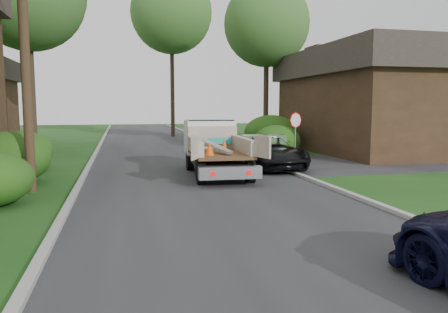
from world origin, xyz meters
TOP-DOWN VIEW (x-y plane):
  - ground at (0.00, 0.00)m, footprint 120.00×120.00m
  - road at (0.00, 10.00)m, footprint 8.00×90.00m
  - side_street at (12.00, 9.00)m, footprint 16.00×7.00m
  - curb_left at (-4.10, 10.00)m, footprint 0.20×90.00m
  - curb_right at (4.10, 10.00)m, footprint 0.20×90.00m
  - stop_sign at (5.20, 9.00)m, footprint 0.71×0.32m
  - utility_pole at (-5.48, 4.98)m, footprint 2.42×1.25m
  - house_right at (13.00, 14.00)m, footprint 9.72×12.96m
  - hedge_left_b at (-6.50, 6.50)m, footprint 2.86×2.86m
  - hedge_left_c at (-6.80, 10.00)m, footprint 2.60×2.60m
  - hedge_right_a at (5.80, 13.00)m, footprint 2.60×2.60m
  - hedge_right_b at (6.50, 16.00)m, footprint 3.38×3.38m
  - tree_right_far at (7.50, 20.00)m, footprint 6.00×6.00m
  - tree_center_far at (2.00, 30.00)m, footprint 7.20×7.20m
  - flatbed_truck at (1.04, 7.72)m, footprint 2.68×5.82m
  - black_pickup at (3.60, 8.49)m, footprint 2.76×5.31m

SIDE VIEW (x-z plane):
  - ground at x=0.00m, z-range 0.00..0.00m
  - road at x=0.00m, z-range -0.01..0.01m
  - side_street at x=12.00m, z-range 0.00..0.02m
  - curb_left at x=-4.10m, z-range 0.00..0.12m
  - curb_right at x=4.10m, z-range 0.00..0.12m
  - black_pickup at x=3.60m, z-range 0.00..1.43m
  - hedge_left_c at x=-6.80m, z-range 0.00..1.70m
  - hedge_right_a at x=5.80m, z-range 0.00..1.70m
  - hedge_left_b at x=-6.50m, z-range 0.00..1.87m
  - hedge_right_b at x=6.50m, z-range 0.00..2.21m
  - flatbed_truck at x=1.04m, z-range 0.09..2.26m
  - stop_sign at x=5.20m, z-range 0.54..3.02m
  - house_right at x=13.00m, z-range 0.06..6.26m
  - utility_pole at x=-5.48m, z-range 0.17..10.17m
  - tree_right_far at x=7.50m, z-range 2.73..14.23m
  - tree_center_far at x=2.00m, z-range 3.68..18.28m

